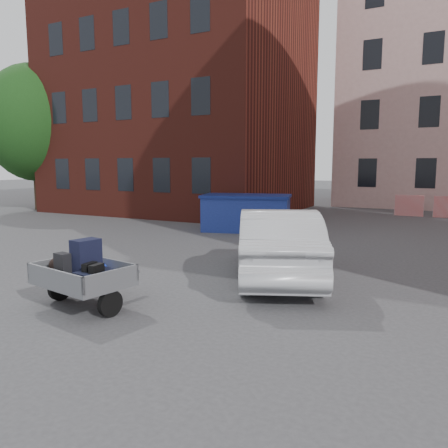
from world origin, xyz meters
The scene contains 7 objects.
ground centered at (0.00, 0.00, 0.00)m, with size 120.00×120.00×0.00m, color #38383A.
building_brick centered at (-9.00, 13.00, 7.00)m, with size 12.00×10.00×14.00m, color #591E16.
far_building centered at (-20.00, 22.00, 4.00)m, with size 6.00×6.00×8.00m, color maroon.
tree centered at (-16.00, 9.00, 5.17)m, with size 5.28×5.28×8.30m.
trailer centered at (-1.32, -2.35, 0.61)m, with size 1.77×1.92×1.20m.
dumpster centered at (-2.49, 7.02, 0.68)m, with size 3.54×2.44×1.35m.
silver_car centered at (0.93, 1.15, 0.75)m, with size 1.60×4.57×1.51m, color #B5B7BD.
Camera 1 is at (4.18, -7.71, 2.46)m, focal length 35.00 mm.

